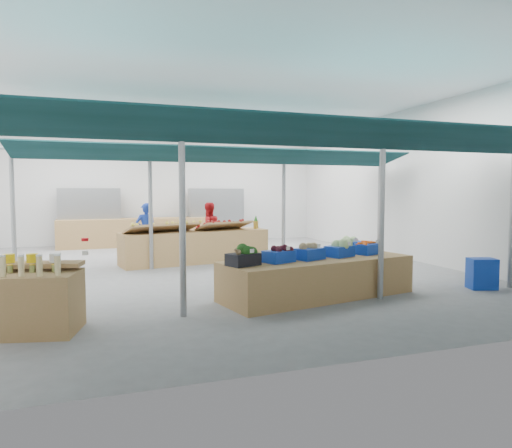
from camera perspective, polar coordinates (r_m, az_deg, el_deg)
The scene contains 24 objects.
floor at distance 11.20m, azimuth -7.53°, elevation -5.74°, with size 13.00×13.00×0.00m, color slate.
hall at distance 12.48m, azimuth -8.96°, elevation 7.43°, with size 13.00×13.00×13.00m.
pole_grid at distance 9.53m, azimuth -1.10°, elevation 3.54°, with size 10.00×4.60×3.00m.
awnings at distance 9.58m, azimuth -1.11°, elevation 9.34°, with size 9.50×7.08×0.30m.
back_shelving_left at distance 16.85m, azimuth -20.03°, elevation 0.74°, with size 2.00×0.50×2.00m, color #B23F33.
back_shelving_right at distance 17.36m, azimuth -5.01°, elevation 1.05°, with size 2.00×0.50×2.00m, color #B23F33.
bottle_shelf at distance 7.02m, azimuth -28.61°, elevation -8.37°, with size 1.97×1.46×1.09m.
veg_counter at distance 8.36m, azimuth 7.75°, elevation -6.66°, with size 3.58×1.19×0.70m, color olive.
fruit_counter at distance 12.38m, azimuth -7.53°, elevation -2.83°, with size 3.96×0.94×0.85m, color olive.
far_counter at distance 16.63m, azimuth -14.49°, elevation -0.98°, with size 5.36×1.07×0.96m, color olive.
crate_stack at distance 9.98m, azimuth 26.40°, elevation -5.58°, with size 0.50×0.35×0.60m, color #0F34A5.
vendor_left at distance 13.25m, azimuth -13.59°, elevation -0.86°, with size 0.58×0.38×1.58m, color #17329B.
vendor_right at distance 13.54m, azimuth -5.98°, elevation -0.67°, with size 0.77×0.60×1.58m, color #AF151B.
crate_broccoli at distance 7.43m, azimuth -1.62°, elevation -3.99°, with size 0.60×0.52×0.35m.
crate_beets at distance 7.79m, azimuth 2.88°, elevation -3.82°, with size 0.60×0.52×0.29m.
crate_celeriac at distance 8.16m, azimuth 6.69°, elevation -3.40°, with size 0.60×0.52×0.31m.
crate_cabbage at distance 8.59m, azimuth 10.40°, elevation -2.97°, with size 0.60×0.52×0.35m.
crate_carrots at distance 9.07m, azimuth 13.74°, elevation -2.96°, with size 0.60×0.52×0.29m.
sparrow at distance 7.24m, azimuth -2.27°, elevation -3.50°, with size 0.12×0.09×0.11m.
pole_ribbon at distance 8.11m, azimuth -20.60°, elevation -1.99°, with size 0.12×0.12×0.28m.
apple_heap_yellow at distance 11.92m, azimuth -11.62°, elevation -0.28°, with size 2.02×1.30×0.27m.
apple_heap_red at distance 12.55m, azimuth -3.99°, elevation -0.00°, with size 1.65×1.17×0.27m.
pineapple at distance 12.99m, azimuth -0.02°, elevation 0.21°, with size 0.14×0.14×0.39m.
crate_extra at distance 9.39m, azimuth 11.84°, elevation -2.48°, with size 0.54×0.43×0.32m.
Camera 1 is at (-2.17, -10.83, 1.89)m, focal length 32.00 mm.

